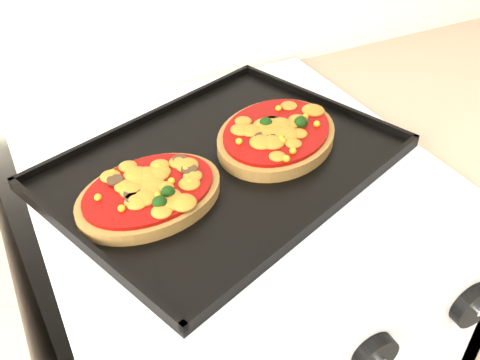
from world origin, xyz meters
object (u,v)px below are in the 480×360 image
stove (237,347)px  pizza_right (277,134)px  baking_tray (225,161)px  pizza_left (150,192)px

stove → pizza_right: bearing=14.9°
baking_tray → pizza_right: bearing=-12.8°
baking_tray → pizza_right: size_ratio=2.25×
pizza_right → stove: bearing=-165.1°
stove → pizza_left: (-0.15, -0.02, 0.48)m
stove → pizza_right: (0.08, 0.02, 0.48)m
pizza_right → pizza_left: bearing=-168.6°
baking_tray → pizza_left: 0.14m
pizza_left → baking_tray: bearing=14.8°
baking_tray → stove: bearing=-59.0°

